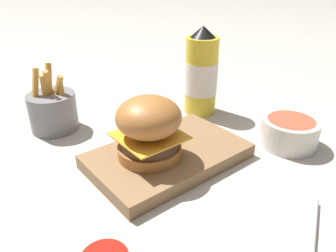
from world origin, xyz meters
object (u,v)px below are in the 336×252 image
Objects in this scene: serving_board at (168,156)px; fries_basket at (53,110)px; side_bowl at (289,132)px; ketchup_bottle at (201,74)px; burger at (149,128)px.

fries_basket is at bearing -67.00° from serving_board.
fries_basket is 0.51m from side_bowl.
ketchup_bottle reaches higher than fries_basket.
ketchup_bottle is at bearing 156.93° from fries_basket.
side_bowl is (-0.03, 0.23, -0.07)m from ketchup_bottle.
ketchup_bottle is 1.45× the size of fries_basket.
ketchup_bottle reaches higher than serving_board.
ketchup_bottle is 0.24m from side_bowl.
serving_board is 0.29m from fries_basket.
ketchup_bottle is at bearing -147.73° from serving_board.
ketchup_bottle is (-0.24, -0.12, 0.01)m from burger.
burger is 0.30m from side_bowl.
serving_board is at bearing -24.03° from side_bowl.
fries_basket is at bearing -74.00° from burger.
serving_board is at bearing 32.27° from ketchup_bottle.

